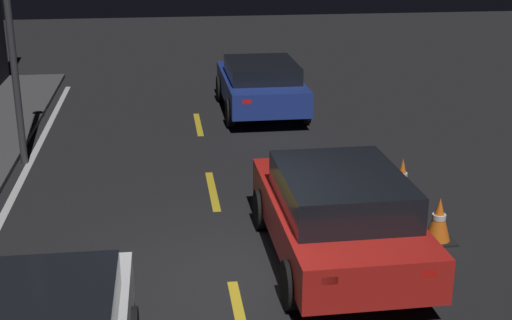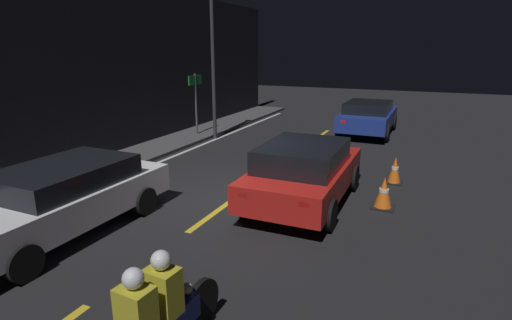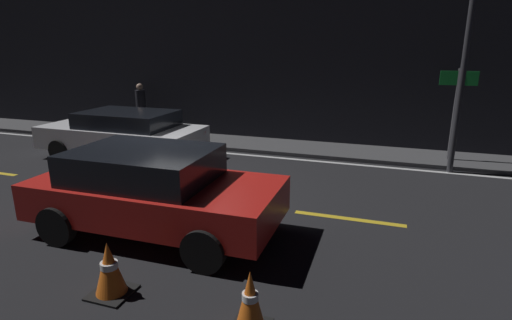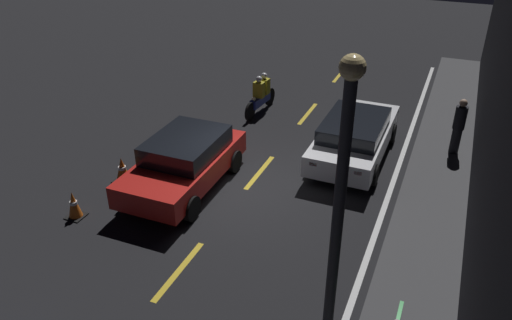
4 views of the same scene
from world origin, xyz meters
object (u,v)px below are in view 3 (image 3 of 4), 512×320
object	(u,v)px
taxi_red	(153,189)
street_lamp	(468,37)
shop_sign	(456,96)
sedan_white	(124,133)
pedestrian	(141,108)
traffic_cone_near	(109,269)
traffic_cone_mid	(250,301)

from	to	relation	value
taxi_red	street_lamp	size ratio (longest dim) A/B	0.71
shop_sign	sedan_white	bearing A→B (deg)	-164.72
sedan_white	pedestrian	xyz separation A→B (m)	(-1.29, 2.77, 0.26)
pedestrian	shop_sign	xyz separation A→B (m)	(9.87, -0.43, 0.82)
traffic_cone_near	pedestrian	xyz separation A→B (m)	(-5.12, 8.31, 0.63)
sedan_white	pedestrian	size ratio (longest dim) A/B	2.66
shop_sign	pedestrian	bearing A→B (deg)	177.52
traffic_cone_mid	shop_sign	xyz separation A→B (m)	(2.87, 7.93, 1.44)
traffic_cone_near	street_lamp	xyz separation A→B (m)	(4.70, 7.01, 2.88)
traffic_cone_mid	shop_sign	world-z (taller)	shop_sign
sedan_white	taxi_red	bearing A→B (deg)	131.97
sedan_white	shop_sign	distance (m)	8.96
shop_sign	street_lamp	size ratio (longest dim) A/B	0.42
sedan_white	traffic_cone_mid	xyz separation A→B (m)	(5.72, -5.58, -0.37)
traffic_cone_mid	pedestrian	xyz separation A→B (m)	(-7.00, 8.36, 0.63)
traffic_cone_near	taxi_red	bearing A→B (deg)	104.36
pedestrian	sedan_white	bearing A→B (deg)	-65.09
taxi_red	traffic_cone_mid	size ratio (longest dim) A/B	5.67
traffic_cone_near	street_lamp	size ratio (longest dim) A/B	0.12
traffic_cone_near	pedestrian	distance (m)	9.78
sedan_white	traffic_cone_mid	distance (m)	8.00
pedestrian	traffic_cone_mid	bearing A→B (deg)	-50.04
sedan_white	traffic_cone_near	size ratio (longest dim) A/B	6.33
traffic_cone_mid	street_lamp	xyz separation A→B (m)	(2.81, 7.06, 2.88)
pedestrian	taxi_red	bearing A→B (deg)	-54.59
traffic_cone_near	pedestrian	world-z (taller)	pedestrian
taxi_red	shop_sign	distance (m)	8.11
taxi_red	shop_sign	size ratio (longest dim) A/B	1.71
traffic_cone_mid	pedestrian	size ratio (longest dim) A/B	0.42
taxi_red	street_lamp	bearing A→B (deg)	45.16
taxi_red	traffic_cone_near	xyz separation A→B (m)	(0.44, -1.73, -0.41)
taxi_red	pedestrian	world-z (taller)	pedestrian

